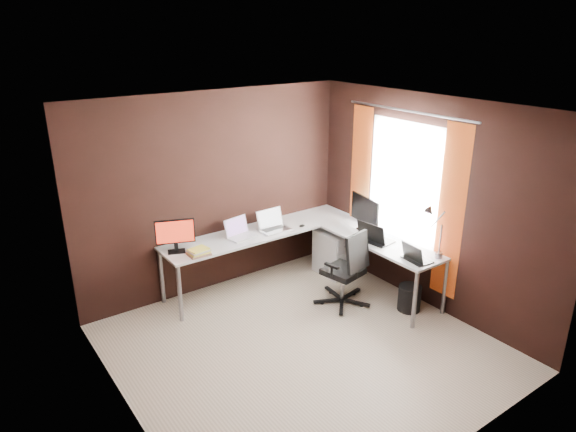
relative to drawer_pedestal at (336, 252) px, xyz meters
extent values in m
cube|color=#C0AE95|center=(-1.43, -1.15, -0.30)|extent=(3.60, 3.60, 0.00)
cube|color=white|center=(-1.43, -1.15, 2.20)|extent=(3.60, 3.60, 0.00)
cube|color=black|center=(-1.43, 0.65, 0.95)|extent=(3.60, 0.00, 2.50)
cube|color=black|center=(-1.43, -2.95, 0.95)|extent=(3.60, 0.00, 2.50)
cube|color=black|center=(-3.23, -1.15, 0.95)|extent=(0.00, 3.60, 2.50)
cube|color=black|center=(0.37, -1.15, 0.95)|extent=(0.00, 3.60, 2.50)
cube|color=white|center=(0.36, -0.80, 1.15)|extent=(0.00, 1.00, 1.30)
cube|color=orange|center=(0.32, -1.53, 0.95)|extent=(0.01, 0.35, 2.00)
cube|color=orange|center=(0.32, -0.08, 0.95)|extent=(0.01, 0.35, 2.00)
cylinder|color=slate|center=(0.32, -0.80, 1.98)|extent=(0.02, 1.90, 0.02)
cube|color=silver|center=(-0.96, 0.35, 0.41)|extent=(2.65, 0.60, 0.03)
cube|color=silver|center=(0.07, -0.78, 0.41)|extent=(0.60, 1.65, 0.03)
cylinder|color=slate|center=(-2.24, 0.09, 0.05)|extent=(0.05, 0.05, 0.70)
cylinder|color=slate|center=(-2.24, 0.61, 0.05)|extent=(0.05, 0.05, 0.70)
cylinder|color=slate|center=(-0.19, -1.56, 0.05)|extent=(0.05, 0.05, 0.70)
cylinder|color=slate|center=(0.33, -1.56, 0.05)|extent=(0.05, 0.05, 0.70)
cylinder|color=slate|center=(0.33, 0.61, 0.05)|extent=(0.05, 0.05, 0.70)
cube|color=silver|center=(0.00, 0.00, 0.00)|extent=(0.42, 0.50, 0.60)
cube|color=black|center=(-2.12, 0.37, 0.44)|extent=(0.23, 0.19, 0.01)
cube|color=black|center=(-2.11, 0.39, 0.49)|extent=(0.05, 0.04, 0.09)
cube|color=black|center=(-2.11, 0.39, 0.68)|extent=(0.43, 0.19, 0.29)
cube|color=red|center=(-2.12, 0.37, 0.68)|extent=(0.39, 0.16, 0.26)
cube|color=black|center=(0.11, -0.43, 0.44)|extent=(0.17, 0.23, 0.01)
cube|color=black|center=(0.09, -0.42, 0.49)|extent=(0.04, 0.05, 0.10)
cube|color=black|center=(0.09, -0.42, 0.72)|extent=(0.11, 0.56, 0.35)
cube|color=#1756A9|center=(0.11, -0.42, 0.72)|extent=(0.09, 0.52, 0.32)
cube|color=silver|center=(-1.28, 0.32, 0.44)|extent=(0.38, 0.30, 0.02)
cube|color=silver|center=(-1.30, 0.41, 0.55)|extent=(0.35, 0.13, 0.22)
cube|color=#895DA7|center=(-1.30, 0.40, 0.55)|extent=(0.31, 0.11, 0.18)
cube|color=silver|center=(-0.82, 0.27, 0.44)|extent=(0.39, 0.28, 0.02)
cube|color=silver|center=(-0.82, 0.37, 0.56)|extent=(0.38, 0.08, 0.24)
cube|color=silver|center=(-0.82, 0.37, 0.56)|extent=(0.34, 0.07, 0.20)
cube|color=black|center=(-0.01, -0.74, 0.44)|extent=(0.32, 0.43, 0.02)
cube|color=black|center=(-0.11, -0.75, 0.57)|extent=(0.12, 0.40, 0.25)
cube|color=#1A1E3E|center=(-0.11, -0.75, 0.57)|extent=(0.10, 0.35, 0.21)
cube|color=black|center=(-0.02, -1.40, 0.44)|extent=(0.25, 0.33, 0.02)
cube|color=black|center=(-0.11, -1.40, 0.54)|extent=(0.09, 0.32, 0.19)
cube|color=#D45C79|center=(-0.10, -1.40, 0.54)|extent=(0.07, 0.28, 0.17)
cube|color=#9F7255|center=(-1.95, 0.15, 0.44)|extent=(0.25, 0.20, 0.02)
cube|color=#E1E144|center=(-1.95, 0.15, 0.46)|extent=(0.23, 0.18, 0.02)
cube|color=beige|center=(-1.95, 0.15, 0.48)|extent=(0.25, 0.20, 0.02)
cube|color=#E1E144|center=(-1.95, 0.15, 0.50)|extent=(0.24, 0.20, 0.01)
ellipsoid|color=black|center=(-1.84, 0.21, 0.45)|extent=(0.09, 0.06, 0.03)
ellipsoid|color=black|center=(-0.47, 0.15, 0.45)|extent=(0.10, 0.08, 0.03)
cylinder|color=slate|center=(0.22, -1.50, 0.46)|extent=(0.08, 0.08, 0.06)
cylinder|color=slate|center=(0.22, -1.50, 0.66)|extent=(0.02, 0.02, 0.33)
cylinder|color=slate|center=(0.17, -1.47, 0.89)|extent=(0.02, 0.18, 0.25)
cone|color=slate|center=(0.12, -1.40, 0.97)|extent=(0.10, 0.13, 0.14)
cylinder|color=slate|center=(-0.46, -0.67, -0.08)|extent=(0.05, 0.05, 0.34)
cube|color=black|center=(-0.46, -0.67, 0.12)|extent=(0.48, 0.48, 0.07)
cube|color=black|center=(-0.42, -0.86, 0.43)|extent=(0.39, 0.18, 0.45)
cylinder|color=black|center=(0.07, -1.27, -0.14)|extent=(0.29, 0.29, 0.31)
camera|label=1|loc=(-4.23, -4.79, 2.90)|focal=32.00mm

